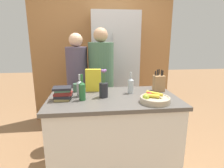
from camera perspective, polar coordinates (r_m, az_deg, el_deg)
The scene contains 14 objects.
kitchen_island at distance 2.26m, azimuth 0.31°, elevation -15.21°, with size 1.42×0.83×0.94m.
back_wall_wood at distance 3.62m, azimuth -2.84°, elevation 9.60°, with size 2.62×0.12×2.60m.
refrigerator at distance 3.32m, azimuth 0.62°, elevation 3.88°, with size 0.77×0.63×1.98m.
fruit_bowl at distance 1.93m, azimuth 12.75°, elevation -4.44°, with size 0.30×0.30×0.10m.
knife_block at distance 2.34m, azimuth 14.07°, elevation 0.28°, with size 0.13×0.11×0.27m.
flower_vase at distance 2.04m, azimuth -2.57°, elevation -1.37°, with size 0.10×0.10×0.31m.
cereal_box at distance 2.27m, azimuth -5.71°, elevation 1.14°, with size 0.19×0.08×0.27m.
coffee_mug at distance 2.30m, azimuth -10.70°, elevation -1.07°, with size 0.12×0.08×0.10m.
book_stack at distance 2.02m, azimuth -14.76°, elevation -2.75°, with size 0.20×0.17×0.14m.
bottle_oil at distance 2.19m, azimuth 5.70°, elevation -0.31°, with size 0.07×0.07×0.25m.
bottle_vinegar at distance 1.96m, azimuth -9.09°, elevation -1.86°, with size 0.07×0.07×0.28m.
bottle_wine at distance 2.09m, azimuth -9.69°, elevation -1.13°, with size 0.07×0.07×0.25m.
person_at_sink at distance 2.77m, azimuth -10.44°, elevation 0.26°, with size 0.30×0.30×1.64m.
person_in_blue at distance 2.72m, azimuth -3.28°, elevation 0.87°, with size 0.36×0.36×1.71m.
Camera 1 is at (-0.24, -1.96, 1.57)m, focal length 30.00 mm.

